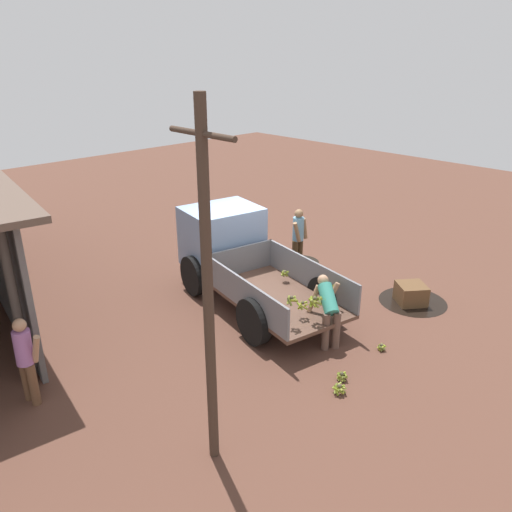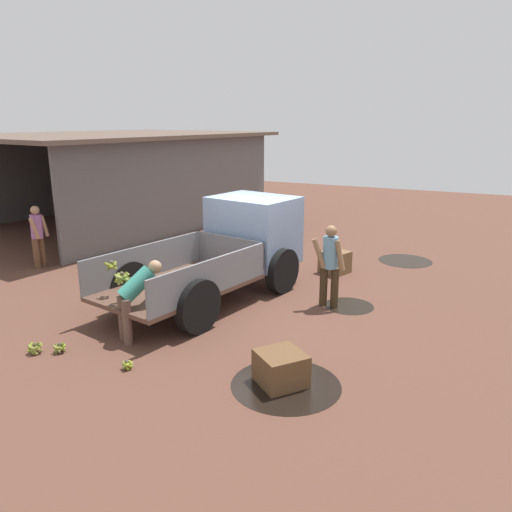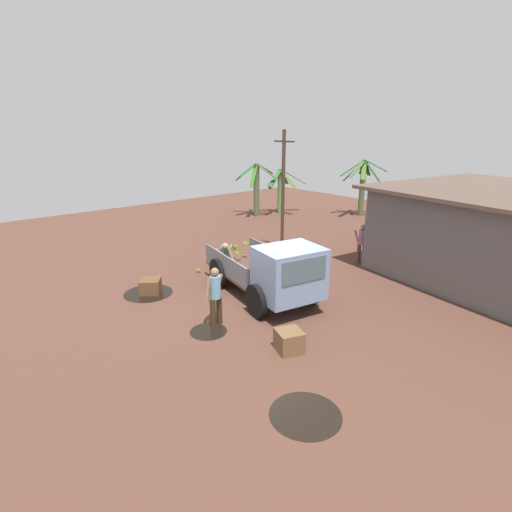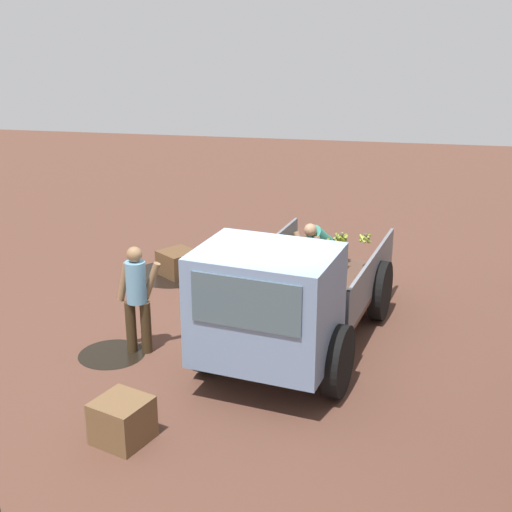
{
  "view_description": "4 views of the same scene",
  "coord_description": "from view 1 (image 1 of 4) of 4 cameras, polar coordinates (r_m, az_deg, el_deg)",
  "views": [
    {
      "loc": [
        -8.2,
        7.64,
        5.44
      ],
      "look_at": [
        -1.18,
        0.79,
        1.39
      ],
      "focal_mm": 35.0,
      "sensor_mm": 36.0,
      "label": 1
    },
    {
      "loc": [
        -9.14,
        -4.63,
        3.61
      ],
      "look_at": [
        -0.38,
        -0.32,
        0.92
      ],
      "focal_mm": 35.0,
      "sensor_mm": 36.0,
      "label": 2
    },
    {
      "loc": [
        8.01,
        -7.28,
        5.12
      ],
      "look_at": [
        -0.48,
        -0.09,
        1.52
      ],
      "focal_mm": 28.0,
      "sensor_mm": 36.0,
      "label": 3
    },
    {
      "loc": [
        8.92,
        1.64,
        4.88
      ],
      "look_at": [
        -0.98,
        -0.21,
        1.31
      ],
      "focal_mm": 50.0,
      "sensor_mm": 36.0,
      "label": 4
    }
  ],
  "objects": [
    {
      "name": "ground",
      "position": [
        12.46,
        -1.2,
        -3.48
      ],
      "size": [
        36.0,
        36.0,
        0.0
      ],
      "primitive_type": "plane",
      "color": "brown"
    },
    {
      "name": "mud_patch_0",
      "position": [
        13.93,
        5.2,
        -0.65
      ],
      "size": [
        0.98,
        0.98,
        0.01
      ],
      "primitive_type": "cylinder",
      "color": "black",
      "rests_on": "ground"
    },
    {
      "name": "mud_patch_1",
      "position": [
        12.28,
        17.46,
        -4.98
      ],
      "size": [
        1.56,
        1.56,
        0.01
      ],
      "primitive_type": "cylinder",
      "color": "black",
      "rests_on": "ground"
    },
    {
      "name": "mud_patch_2",
      "position": [
        16.75,
        -3.87,
        3.42
      ],
      "size": [
        1.37,
        1.37,
        0.01
      ],
      "primitive_type": "cylinder",
      "color": "black",
      "rests_on": "ground"
    },
    {
      "name": "cargo_truck",
      "position": [
        11.88,
        -2.56,
        0.6
      ],
      "size": [
        4.84,
        2.71,
        1.96
      ],
      "rotation": [
        0.0,
        0.0,
        -0.19
      ],
      "color": "brown",
      "rests_on": "ground"
    },
    {
      "name": "utility_pole",
      "position": [
        6.31,
        -5.52,
        -4.16
      ],
      "size": [
        1.12,
        0.14,
        5.04
      ],
      "color": "#423025",
      "rests_on": "ground"
    },
    {
      "name": "person_foreground_visitor",
      "position": [
        13.22,
        4.86,
        2.3
      ],
      "size": [
        0.35,
        0.66,
        1.64
      ],
      "rotation": [
        0.0,
        0.0,
        3.23
      ],
      "color": "#392A17",
      "rests_on": "ground"
    },
    {
      "name": "person_worker_loading",
      "position": [
        9.91,
        8.22,
        -5.84
      ],
      "size": [
        0.83,
        0.83,
        1.33
      ],
      "rotation": [
        0.0,
        0.0,
        -0.55
      ],
      "color": "brown",
      "rests_on": "ground"
    },
    {
      "name": "person_bystander_near_shed",
      "position": [
        9.01,
        -24.83,
        -10.43
      ],
      "size": [
        0.64,
        0.37,
        1.56
      ],
      "rotation": [
        0.0,
        0.0,
        4.87
      ],
      "color": "brown",
      "rests_on": "ground"
    },
    {
      "name": "banana_bunch_on_ground_0",
      "position": [
        10.2,
        14.15,
        -10.04
      ],
      "size": [
        0.18,
        0.19,
        0.15
      ],
      "color": "#4A4330",
      "rests_on": "ground"
    },
    {
      "name": "banana_bunch_on_ground_1",
      "position": [
        8.92,
        9.52,
        -14.71
      ],
      "size": [
        0.25,
        0.25,
        0.19
      ],
      "color": "#4D4632",
      "rests_on": "ground"
    },
    {
      "name": "banana_bunch_on_ground_2",
      "position": [
        9.23,
        9.79,
        -13.35
      ],
      "size": [
        0.23,
        0.21,
        0.17
      ],
      "color": "#433D2C",
      "rests_on": "ground"
    },
    {
      "name": "wooden_crate_0",
      "position": [
        12.12,
        17.3,
        -4.13
      ],
      "size": [
        0.87,
        0.87,
        0.46
      ],
      "primitive_type": "cube",
      "rotation": [
        0.0,
        0.0,
        4.06
      ],
      "color": "brown",
      "rests_on": "ground"
    },
    {
      "name": "wooden_crate_1",
      "position": [
        14.54,
        -3.32,
        1.53
      ],
      "size": [
        0.76,
        0.76,
        0.53
      ],
      "primitive_type": "cube",
      "rotation": [
        0.0,
        0.0,
        1.22
      ],
      "color": "brown",
      "rests_on": "ground"
    }
  ]
}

